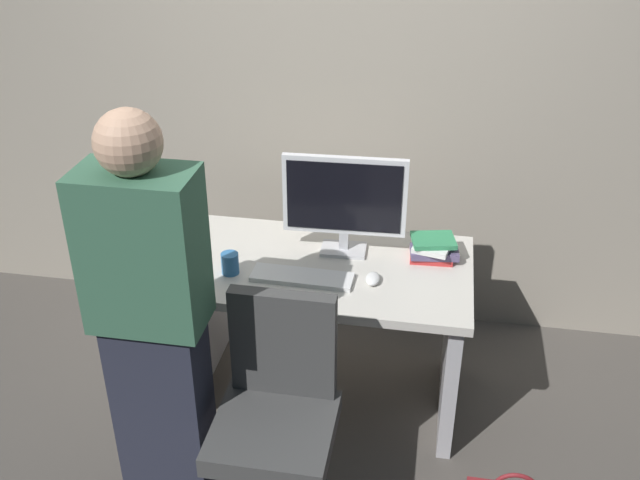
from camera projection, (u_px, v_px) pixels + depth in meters
ground_plane at (322, 393)px, 3.54m from camera, size 9.00×9.00×0.00m
wall_back at (351, 41)px, 3.49m from camera, size 6.40×0.10×3.00m
desk at (322, 309)px, 3.29m from camera, size 1.30×0.73×0.73m
office_chair at (277, 427)px, 2.73m from camera, size 0.52×0.52×0.94m
person_at_desk at (153, 323)px, 2.61m from camera, size 0.40×0.24×1.64m
monitor at (344, 200)px, 3.16m from camera, size 0.54×0.15×0.46m
keyboard at (302, 277)px, 3.07m from camera, size 0.43×0.14×0.02m
mouse at (373, 279)px, 3.05m from camera, size 0.06×0.10×0.03m
cup_near_keyboard at (230, 263)px, 3.10m from camera, size 0.07×0.07×0.09m
book_stack at (433, 249)px, 3.20m from camera, size 0.22×0.20×0.10m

